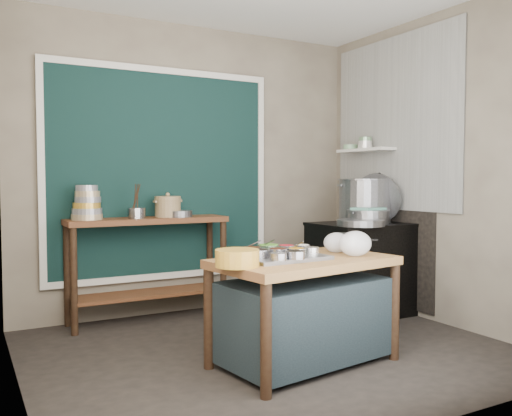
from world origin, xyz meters
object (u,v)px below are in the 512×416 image
ceramic_crock (168,208)px  steamer (368,217)px  prep_table (304,311)px  stock_pot (365,200)px  stove_block (362,270)px  utensil_cup (137,213)px  condiment_tray (283,257)px  yellow_basin (237,258)px  back_counter (148,269)px  saucepan (347,242)px

ceramic_crock → steamer: size_ratio=0.62×
prep_table → stock_pot: bearing=28.1°
stove_block → utensil_cup: size_ratio=5.68×
condiment_tray → stock_pot: 1.89m
yellow_basin → back_counter: bearing=90.7°
stock_pot → back_counter: bearing=162.4°
prep_table → stove_block: 1.60m
steamer → stove_block: bearing=74.9°
ceramic_crock → steamer: bearing=-26.9°
utensil_cup → steamer: (1.99, -0.80, -0.05)m
back_counter → yellow_basin: 1.80m
back_counter → condiment_tray: bearing=-75.0°
prep_table → stock_pot: 1.88m
prep_table → condiment_tray: size_ratio=2.17×
ceramic_crock → stock_pot: stock_pot is taller
saucepan → steamer: steamer is taller
back_counter → condiment_tray: size_ratio=2.52×
condiment_tray → steamer: bearing=29.1°
stock_pot → steamer: stock_pot is taller
prep_table → saucepan: 0.70m
saucepan → ceramic_crock: 1.76m
stove_block → condiment_tray: stove_block is taller
prep_table → steamer: 1.61m
saucepan → prep_table: bearing=-140.7°
stock_pot → steamer: size_ratio=1.32×
yellow_basin → stock_pot: bearing=29.9°
yellow_basin → stock_pot: (1.98, 1.13, 0.29)m
steamer → condiment_tray: bearing=-150.9°
yellow_basin → stock_pot: size_ratio=0.51×
utensil_cup → ceramic_crock: size_ratio=0.62×
yellow_basin → ceramic_crock: (0.17, 1.77, 0.23)m
condiment_tray → yellow_basin: 0.44m
steamer → prep_table: bearing=-147.2°
back_counter → stock_pot: stock_pot is taller
utensil_cup → stock_pot: stock_pot is taller
stove_block → saucepan: size_ratio=3.78×
prep_table → utensil_cup: (-0.72, 1.62, 0.62)m
back_counter → utensil_cup: 0.54m
condiment_tray → steamer: size_ratio=1.40×
yellow_basin → saucepan: bearing=14.7°
ceramic_crock → steamer: (1.67, -0.85, -0.09)m
back_counter → prep_table: bearing=-70.2°
back_counter → steamer: steamer is taller
stove_block → steamer: 0.53m
saucepan → stock_pot: bearing=64.0°
condiment_tray → steamer: steamer is taller
stock_pot → saucepan: bearing=-136.3°
saucepan → stock_pot: stock_pot is taller
condiment_tray → utensil_cup: size_ratio=3.63×
prep_table → back_counter: size_ratio=0.86×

